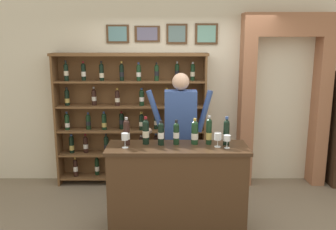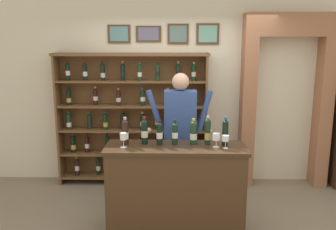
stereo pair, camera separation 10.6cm
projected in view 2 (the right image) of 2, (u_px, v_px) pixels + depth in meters
name	position (u px, v px, depth m)	size (l,w,h in m)	color
ground_plane	(187.00, 229.00, 4.20)	(14.00, 14.00, 0.02)	#7A6B56
back_wall	(185.00, 84.00, 5.48)	(12.00, 0.19, 3.01)	beige
wine_shelf	(132.00, 116.00, 5.38)	(2.26, 0.31, 1.98)	brown
archway_doorway	(284.00, 91.00, 5.32)	(1.30, 0.45, 2.54)	#9E6647
tasting_counter	(176.00, 188.00, 4.10)	(1.58, 0.52, 1.00)	#422B19
shopkeeper	(180.00, 126.00, 4.57)	(0.86, 0.22, 1.76)	#2D3347
tasting_bottle_grappa	(125.00, 132.00, 4.04)	(0.07, 0.07, 0.32)	black
tasting_bottle_riserva	(144.00, 131.00, 4.06)	(0.08, 0.08, 0.32)	black
tasting_bottle_super_tuscan	(160.00, 133.00, 4.02)	(0.07, 0.07, 0.28)	black
tasting_bottle_bianco	(175.00, 133.00, 4.05)	(0.07, 0.07, 0.28)	black
tasting_bottle_vin_santo	(193.00, 132.00, 4.05)	(0.08, 0.08, 0.30)	#19381E
tasting_bottle_rosso	(208.00, 132.00, 4.04)	(0.07, 0.07, 0.33)	black
tasting_bottle_chianti	(225.00, 133.00, 4.01)	(0.07, 0.07, 0.33)	black
wine_glass_left	(216.00, 137.00, 3.94)	(0.08, 0.08, 0.16)	silver
wine_glass_center	(226.00, 139.00, 3.89)	(0.07, 0.07, 0.15)	silver
wine_glass_spare	(123.00, 137.00, 3.93)	(0.07, 0.07, 0.16)	silver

